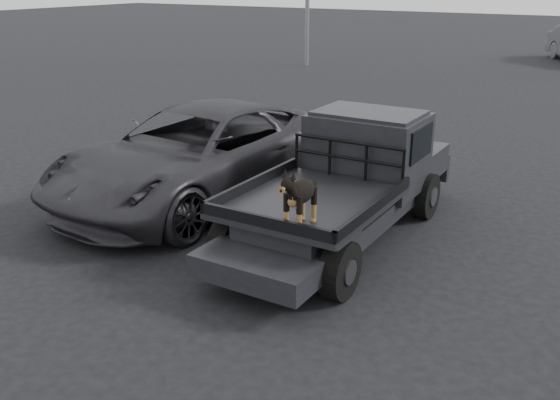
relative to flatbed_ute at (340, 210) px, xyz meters
The scene contains 6 objects.
ground 1.63m from the flatbed_ute, 63.51° to the right, with size 120.00×120.00×0.00m, color black.
flatbed_ute is the anchor object (origin of this frame).
ute_cab 1.31m from the flatbed_ute, 90.00° to the left, with size 1.72×1.30×0.88m, color black, non-canonical shape.
headache_rack 0.76m from the flatbed_ute, 90.00° to the left, with size 1.80×0.08×0.55m, color black, non-canonical shape.
dog 2.04m from the flatbed_ute, 79.71° to the right, with size 0.32×0.60×0.74m, color black, non-canonical shape.
parked_suv 3.00m from the flatbed_ute, behind, with size 2.73×5.92×1.64m, color #2F2E33.
Camera 1 is at (3.09, -6.62, 3.83)m, focal length 40.00 mm.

